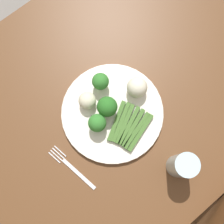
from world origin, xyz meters
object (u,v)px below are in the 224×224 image
(asparagus_bundle, at_px, (129,126))
(fork, at_px, (72,168))
(cauliflower_near_center, at_px, (137,87))
(broccoli_front, at_px, (107,107))
(broccoli_outer_edge, at_px, (100,82))
(dining_table, at_px, (104,110))
(cauliflower_front_left, at_px, (87,101))
(water_glass, at_px, (182,166))
(plate, at_px, (112,113))
(broccoli_right, at_px, (97,123))

(asparagus_bundle, xyz_separation_m, fork, (-0.20, 0.01, -0.02))
(cauliflower_near_center, relative_size, fork, 0.36)
(broccoli_front, distance_m, fork, 0.20)
(broccoli_outer_edge, bearing_deg, dining_table, -121.41)
(cauliflower_front_left, relative_size, fork, 0.30)
(broccoli_outer_edge, bearing_deg, water_glass, -86.57)
(plate, height_order, fork, plate)
(cauliflower_front_left, height_order, fork, cauliflower_front_left)
(asparagus_bundle, distance_m, broccoli_front, 0.08)
(broccoli_right, relative_size, cauliflower_near_center, 1.04)
(cauliflower_near_center, xyz_separation_m, water_glass, (-0.05, -0.24, 0.01))
(asparagus_bundle, relative_size, water_glass, 1.25)
(broccoli_right, xyz_separation_m, cauliflower_front_left, (0.02, 0.07, -0.01))
(dining_table, xyz_separation_m, cauliflower_near_center, (0.10, -0.04, 0.15))
(water_glass, bearing_deg, dining_table, 99.08)
(asparagus_bundle, distance_m, broccoli_right, 0.09)
(plate, distance_m, broccoli_front, 0.05)
(plate, xyz_separation_m, water_glass, (0.05, -0.23, 0.05))
(broccoli_outer_edge, xyz_separation_m, cauliflower_front_left, (-0.06, -0.02, -0.01))
(dining_table, relative_size, fork, 9.03)
(plate, bearing_deg, cauliflower_near_center, 3.77)
(dining_table, relative_size, broccoli_right, 24.28)
(broccoli_outer_edge, bearing_deg, fork, -147.64)
(dining_table, distance_m, fork, 0.23)
(plate, relative_size, asparagus_bundle, 2.03)
(broccoli_outer_edge, distance_m, fork, 0.25)
(broccoli_right, bearing_deg, cauliflower_near_center, 3.75)
(plate, distance_m, water_glass, 0.24)
(broccoli_front, xyz_separation_m, cauliflower_near_center, (0.10, -0.01, -0.01))
(dining_table, distance_m, broccoli_right, 0.17)
(cauliflower_near_center, relative_size, water_glass, 0.51)
(dining_table, xyz_separation_m, broccoli_front, (-0.01, -0.03, 0.16))
(asparagus_bundle, xyz_separation_m, cauliflower_near_center, (0.09, 0.07, 0.02))
(broccoli_front, bearing_deg, broccoli_outer_edge, 65.16)
(plate, bearing_deg, broccoli_outer_edge, 72.49)
(dining_table, distance_m, asparagus_bundle, 0.16)
(broccoli_outer_edge, height_order, cauliflower_near_center, same)
(plate, xyz_separation_m, broccoli_outer_edge, (0.03, 0.08, 0.04))
(cauliflower_front_left, bearing_deg, broccoli_right, -105.45)
(plate, bearing_deg, dining_table, 88.22)
(water_glass, bearing_deg, broccoli_right, 113.63)
(broccoli_outer_edge, relative_size, water_glass, 0.52)
(cauliflower_front_left, relative_size, water_glass, 0.43)
(broccoli_right, bearing_deg, cauliflower_front_left, 74.55)
(dining_table, xyz_separation_m, broccoli_right, (-0.06, -0.05, 0.16))
(broccoli_right, relative_size, cauliflower_front_left, 1.24)
(broccoli_right, bearing_deg, water_glass, -66.37)
(dining_table, bearing_deg, broccoli_front, -104.18)
(dining_table, bearing_deg, broccoli_outer_edge, 58.59)
(broccoli_outer_edge, relative_size, broccoli_right, 0.97)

